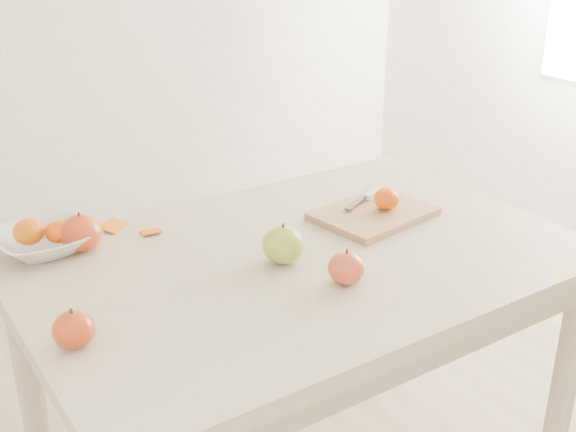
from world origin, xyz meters
TOP-DOWN VIEW (x-y plane):
  - table at (0.00, 0.00)m, footprint 1.20×0.80m
  - cutting_board at (0.26, 0.06)m, footprint 0.30×0.24m
  - board_tangerine at (0.29, 0.05)m, footprint 0.06×0.06m
  - fruit_bowl at (-0.47, 0.32)m, footprint 0.20×0.20m
  - bowl_tangerine_near at (-0.49, 0.33)m, footprint 0.07×0.07m
  - bowl_tangerine_far at (-0.44, 0.30)m, footprint 0.06×0.06m
  - orange_peel_a at (-0.29, 0.35)m, footprint 0.07×0.07m
  - orange_peel_b at (-0.23, 0.28)m, footprint 0.05×0.04m
  - paring_knife at (0.31, 0.13)m, footprint 0.16×0.08m
  - apple_green at (-0.06, -0.02)m, footprint 0.09×0.09m
  - apple_red_a at (-0.39, 0.28)m, footprint 0.09×0.09m
  - apple_red_d at (-0.53, -0.08)m, footprint 0.07×0.07m
  - apple_red_c at (-0.00, -0.16)m, footprint 0.07×0.07m

SIDE VIEW (x-z plane):
  - table at x=0.00m, z-range 0.28..1.03m
  - orange_peel_a at x=-0.29m, z-range 0.75..0.76m
  - orange_peel_b at x=-0.23m, z-range 0.75..0.76m
  - cutting_board at x=0.26m, z-range 0.75..0.77m
  - fruit_bowl at x=-0.47m, z-range 0.75..0.80m
  - paring_knife at x=0.31m, z-range 0.77..0.78m
  - apple_red_d at x=-0.53m, z-range 0.75..0.82m
  - apple_red_c at x=0.00m, z-range 0.75..0.82m
  - apple_green at x=-0.06m, z-range 0.75..0.83m
  - apple_red_a at x=-0.39m, z-range 0.75..0.83m
  - board_tangerine at x=0.29m, z-range 0.77..0.82m
  - bowl_tangerine_far at x=-0.44m, z-range 0.77..0.82m
  - bowl_tangerine_near at x=-0.49m, z-range 0.77..0.83m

